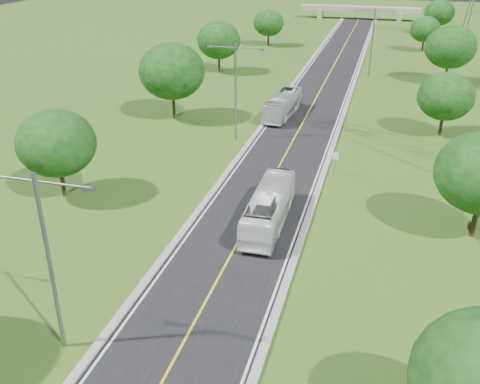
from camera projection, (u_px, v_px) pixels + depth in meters
The scene contains 19 objects.
ground at pixel (313, 105), 68.51m from camera, with size 260.00×260.00×0.00m, color #335A19.
road at pixel (319, 92), 73.70m from camera, with size 8.00×150.00×0.06m, color black.
curb_left at pixel (289, 90), 74.69m from camera, with size 0.50×150.00×0.22m, color gray.
curb_right at pixel (350, 94), 72.64m from camera, with size 0.50×150.00×0.22m, color gray.
speed_limit_sign at pixel (335, 160), 47.45m from camera, with size 0.55×0.09×2.40m.
overpass at pixel (360, 10), 136.91m from camera, with size 30.00×3.00×3.20m.
streetlight_near_left at pixel (47, 250), 25.71m from camera, with size 5.90×0.25×10.00m.
streetlight_mid_left at pixel (236, 84), 54.35m from camera, with size 5.90×0.25×10.00m.
streetlight_far_right at pixel (373, 36), 80.11m from camera, with size 5.90×0.25×10.00m.
tree_lb at pixel (57, 143), 42.57m from camera, with size 6.30×6.30×7.33m.
tree_lc at pixel (172, 71), 61.02m from camera, with size 7.56×7.56×8.79m.
tree_ld at pixel (219, 40), 82.61m from camera, with size 6.72×6.72×7.82m.
tree_le at pixel (269, 23), 103.11m from camera, with size 5.88×5.88×6.84m.
tree_rc at pixel (446, 96), 56.06m from camera, with size 5.88×5.88×6.84m.
tree_rd at pixel (450, 47), 76.01m from camera, with size 7.14×7.14×8.30m.
tree_re at pixel (425, 29), 97.99m from camera, with size 5.46×5.46×6.35m.
tree_rf at pixel (440, 13), 114.24m from camera, with size 6.30×6.30×7.33m.
bus_outbound at pixel (269, 207), 39.53m from camera, with size 2.33×9.98×2.78m, color white.
bus_inbound at pixel (283, 105), 63.53m from camera, with size 2.28×9.74×2.71m, color silver.
Camera 1 is at (8.83, -6.66, 19.61)m, focal length 40.00 mm.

